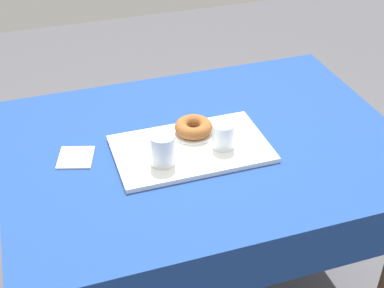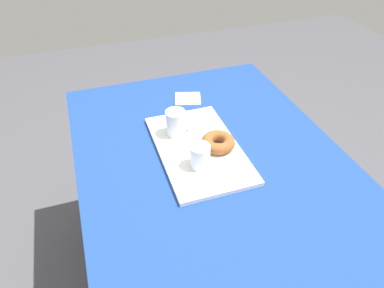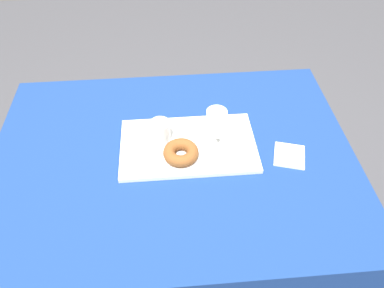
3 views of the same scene
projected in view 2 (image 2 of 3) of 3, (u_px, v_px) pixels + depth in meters
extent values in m
plane|color=#47474C|center=(206.00, 279.00, 1.73)|extent=(6.00, 6.00, 0.00)
cube|color=navy|center=(212.00, 161.00, 1.25)|extent=(1.25, 0.92, 0.03)
cube|color=navy|center=(84.00, 210.00, 1.19)|extent=(1.25, 0.01, 0.14)
cube|color=navy|center=(318.00, 154.00, 1.42)|extent=(1.25, 0.01, 0.14)
cube|color=navy|center=(166.00, 96.00, 1.77)|extent=(0.01, 0.92, 0.14)
cylinder|color=brown|center=(104.00, 168.00, 1.80)|extent=(0.06, 0.06, 0.75)
cylinder|color=brown|center=(237.00, 140.00, 1.98)|extent=(0.06, 0.06, 0.75)
cube|color=white|center=(198.00, 149.00, 1.27)|extent=(0.47, 0.28, 0.02)
cylinder|color=white|center=(176.00, 123.00, 1.30)|extent=(0.07, 0.07, 0.10)
cylinder|color=maroon|center=(176.00, 125.00, 1.30)|extent=(0.06, 0.06, 0.07)
torus|color=white|center=(188.00, 120.00, 1.31)|extent=(0.01, 0.05, 0.05)
cylinder|color=white|center=(200.00, 156.00, 1.16)|extent=(0.07, 0.07, 0.08)
cylinder|color=silver|center=(200.00, 160.00, 1.17)|extent=(0.06, 0.06, 0.04)
cylinder|color=white|center=(218.00, 148.00, 1.26)|extent=(0.12, 0.12, 0.01)
torus|color=brown|center=(218.00, 142.00, 1.24)|extent=(0.12, 0.12, 0.04)
cube|color=white|center=(188.00, 99.00, 1.54)|extent=(0.13, 0.13, 0.01)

